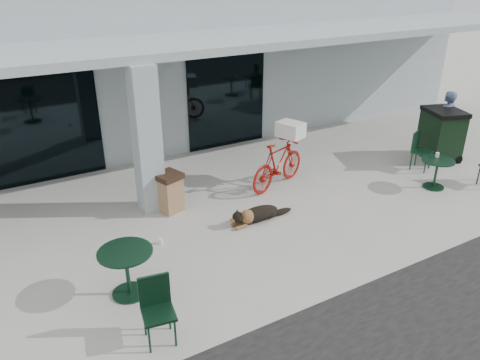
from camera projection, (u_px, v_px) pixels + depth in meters
ground at (268, 239)px, 9.07m from camera, size 80.00×80.00×0.00m
building at (124, 54)px, 14.81m from camera, size 22.00×7.00×4.50m
storefront_glass_left at (40, 128)px, 10.97m from camera, size 2.80×0.06×2.70m
storefront_glass_right at (227, 100)px, 13.24m from camera, size 2.40×0.06×2.70m
column at (147, 141)px, 9.55m from camera, size 0.50×0.50×3.12m
overhang at (185, 44)px, 10.55m from camera, size 22.00×2.80×0.18m
bicycle at (278, 164)px, 11.01m from camera, size 1.94×1.12×1.13m
laundry_basket at (291, 130)px, 11.01m from camera, size 0.62×0.72×0.36m
dog at (258, 213)px, 9.64m from camera, size 1.11×0.45×0.36m
cup_near_dog at (161, 241)px, 8.90m from camera, size 0.09×0.09×0.10m
cafe_table_near at (127, 273)px, 7.40m from camera, size 0.93×0.93×0.81m
cafe_chair_near at (158, 313)px, 6.43m from camera, size 0.52×0.55×0.98m
cafe_table_far at (436, 174)px, 11.02m from camera, size 0.93×0.93×0.71m
cafe_chair_far_a at (422, 151)px, 11.94m from camera, size 0.61×0.63×1.00m
person at (444, 123)px, 12.85m from camera, size 0.66×0.44×1.77m
cup_on_table at (437, 155)px, 11.01m from camera, size 0.10×0.10×0.11m
trash_receptacle at (169, 192)px, 9.94m from camera, size 0.65×0.65×0.87m
wheeled_bin at (441, 134)px, 12.58m from camera, size 1.14×1.28×1.36m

